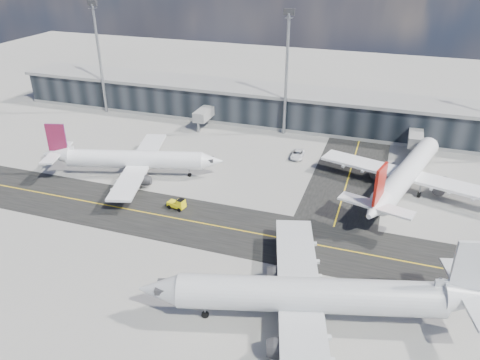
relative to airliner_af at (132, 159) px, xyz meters
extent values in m
plane|color=gray|center=(22.87, -16.12, -3.50)|extent=(300.00, 300.00, 0.00)
cube|color=black|center=(22.87, -12.12, -3.49)|extent=(180.00, 14.00, 0.02)
cube|color=black|center=(40.87, 18.88, -3.49)|extent=(14.00, 50.00, 0.02)
cube|color=yellow|center=(22.87, -12.12, -3.47)|extent=(180.00, 0.25, 0.01)
cube|color=yellow|center=(40.87, 18.88, -3.47)|extent=(0.25, 50.00, 0.01)
cube|color=black|center=(22.87, 38.88, 0.50)|extent=(150.00, 12.00, 8.00)
cube|color=gray|center=(22.87, 38.88, 4.90)|extent=(152.00, 13.00, 0.80)
cube|color=gray|center=(22.87, 38.88, -3.10)|extent=(150.00, 12.20, 0.80)
cube|color=gray|center=(2.87, 30.88, 0.00)|extent=(3.00, 10.00, 2.40)
cylinder|color=gray|center=(2.87, 25.88, -2.30)|extent=(0.60, 0.60, 2.40)
cube|color=gray|center=(52.87, 30.88, 0.00)|extent=(3.00, 10.00, 2.40)
cylinder|color=gray|center=(52.87, 25.88, -2.30)|extent=(0.60, 0.60, 2.40)
cylinder|color=gray|center=(-27.13, 31.88, 10.50)|extent=(0.70, 0.70, 28.00)
cube|color=#2D2D30|center=(-27.13, 31.88, 24.70)|extent=(2.50, 0.50, 1.40)
cylinder|color=gray|center=(22.87, 31.88, 10.50)|extent=(0.70, 0.70, 28.00)
cube|color=#2D2D30|center=(22.87, 31.88, 24.70)|extent=(2.50, 0.50, 1.40)
cylinder|color=white|center=(0.52, 0.14, 0.06)|extent=(26.67, 10.58, 3.56)
cone|color=white|center=(15.09, 4.20, 0.06)|extent=(5.24, 4.62, 3.56)
cone|color=white|center=(-14.48, -4.03, 0.60)|extent=(6.10, 4.86, 3.56)
cube|color=white|center=(1.38, 0.38, -0.83)|extent=(12.39, 30.34, 0.44)
cylinder|color=#2D2D30|center=(0.80, 5.77, -1.81)|extent=(4.15, 2.97, 2.05)
cylinder|color=#2D2D30|center=(3.66, -4.52, -1.81)|extent=(4.15, 2.97, 2.05)
cube|color=silver|center=(0.80, 5.77, -1.10)|extent=(1.81, 0.82, 0.71)
cube|color=silver|center=(3.66, -4.52, -1.10)|extent=(1.81, 0.82, 0.71)
cube|color=#631444|center=(-14.05, -3.91, 4.33)|extent=(3.71, 1.39, 5.52)
cube|color=white|center=(-14.48, -4.03, 1.13)|extent=(5.26, 10.96, 0.31)
cube|color=#2D2D30|center=(14.67, 4.08, 0.42)|extent=(2.24, 2.36, 0.62)
cylinder|color=gray|center=(10.81, 3.01, -2.43)|extent=(0.26, 0.26, 1.78)
cylinder|color=black|center=(10.81, 3.01, -3.10)|extent=(0.86, 0.51, 0.80)
cylinder|color=black|center=(-1.05, 2.48, -3.01)|extent=(1.06, 0.69, 0.98)
cylinder|color=black|center=(0.38, -2.67, -3.01)|extent=(1.06, 0.69, 0.98)
cylinder|color=white|center=(51.49, 10.64, 0.43)|extent=(11.61, 29.45, 3.93)
cone|color=white|center=(55.92, 26.74, 0.43)|extent=(5.09, 5.78, 3.93)
cone|color=white|center=(46.93, -5.94, 1.02)|extent=(5.35, 6.73, 3.93)
cube|color=white|center=(51.75, 11.58, -0.55)|extent=(33.50, 13.60, 0.49)
cylinder|color=#2D2D30|center=(46.33, 14.09, -1.63)|extent=(3.27, 4.58, 2.26)
cylinder|color=#2D2D30|center=(57.70, 10.96, -1.63)|extent=(3.27, 4.58, 2.26)
cube|color=silver|center=(46.33, 14.09, -0.85)|extent=(0.90, 2.00, 0.79)
cube|color=silver|center=(57.70, 10.96, -0.85)|extent=(0.90, 2.00, 0.79)
cube|color=#A5140B|center=(47.06, -5.47, 5.15)|extent=(1.52, 4.10, 6.09)
cube|color=white|center=(46.93, -5.94, 1.61)|extent=(12.09, 5.78, 0.34)
cube|color=#2D2D30|center=(55.79, 26.26, 0.82)|extent=(2.60, 2.47, 0.69)
cylinder|color=gray|center=(54.62, 22.00, -2.32)|extent=(0.29, 0.29, 1.96)
cylinder|color=black|center=(54.62, 22.00, -3.06)|extent=(0.57, 0.94, 0.88)
cylinder|color=black|center=(48.39, 10.47, -2.96)|extent=(0.76, 1.17, 1.08)
cylinder|color=black|center=(54.07, 8.91, -2.96)|extent=(0.76, 1.17, 1.08)
cylinder|color=silver|center=(41.06, -28.77, 0.73)|extent=(31.69, 12.64, 4.23)
cone|color=silver|center=(23.75, -33.63, 0.73)|extent=(6.23, 5.50, 4.23)
cone|color=silver|center=(58.88, -23.78, 1.37)|extent=(7.25, 5.79, 4.23)
cube|color=silver|center=(40.05, -29.06, -0.33)|extent=(14.80, 36.04, 0.53)
cylinder|color=#2D2D30|center=(40.74, -35.45, -1.49)|extent=(4.93, 3.54, 2.43)
cylinder|color=#2D2D30|center=(37.31, -23.24, -1.49)|extent=(4.93, 3.54, 2.43)
cube|color=silver|center=(40.74, -35.45, -0.64)|extent=(2.15, 0.98, 0.85)
cube|color=silver|center=(37.31, -23.24, -0.64)|extent=(2.15, 0.98, 0.85)
cube|color=silver|center=(58.37, -23.92, 5.81)|extent=(4.40, 1.66, 6.56)
cube|color=silver|center=(58.88, -23.78, 2.00)|extent=(6.28, 13.02, 0.37)
cube|color=#2D2D30|center=(24.26, -33.48, 1.15)|extent=(2.66, 2.81, 0.74)
cylinder|color=gray|center=(28.85, -32.20, -2.23)|extent=(0.31, 0.31, 2.11)
cylinder|color=black|center=(28.85, -32.20, -3.02)|extent=(1.02, 0.61, 0.95)
cylinder|color=black|center=(42.94, -31.54, -2.92)|extent=(1.26, 0.82, 1.16)
cylinder|color=black|center=(41.22, -25.43, -2.92)|extent=(1.26, 0.82, 1.16)
cube|color=yellow|center=(13.80, -9.11, -2.69)|extent=(3.45, 2.08, 0.75)
cube|color=yellow|center=(14.75, -9.29, -1.99)|extent=(1.42, 1.59, 0.97)
cube|color=black|center=(14.75, -9.29, -1.62)|extent=(1.31, 1.52, 0.27)
cylinder|color=black|center=(14.99, -8.62, -3.12)|extent=(0.79, 0.40, 0.75)
cylinder|color=black|center=(14.73, -9.99, -3.12)|extent=(0.79, 0.40, 0.75)
cylinder|color=black|center=(12.87, -8.22, -3.12)|extent=(0.79, 0.40, 0.75)
cylinder|color=black|center=(12.61, -9.60, -3.12)|extent=(0.79, 0.40, 0.75)
imported|color=white|center=(29.15, 18.99, -2.73)|extent=(2.90, 5.69, 1.54)
camera|label=1|loc=(47.19, -72.54, 38.50)|focal=35.00mm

